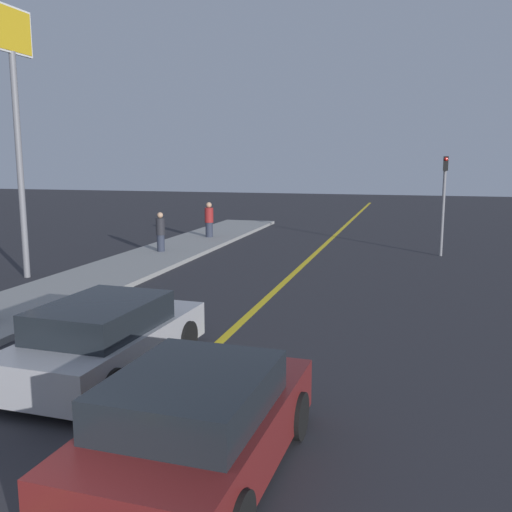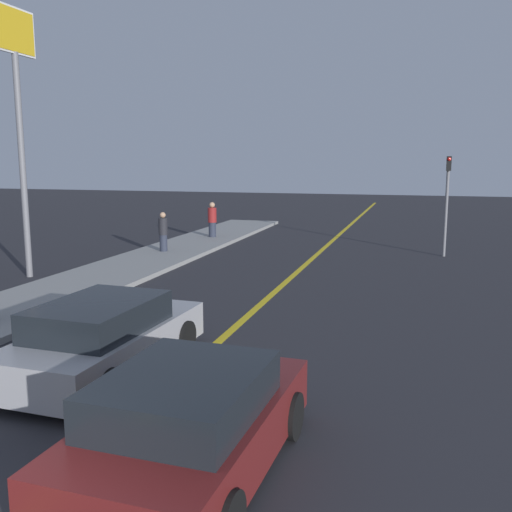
{
  "view_description": "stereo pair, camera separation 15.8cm",
  "coord_description": "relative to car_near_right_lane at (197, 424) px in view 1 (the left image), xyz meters",
  "views": [
    {
      "loc": [
        3.78,
        -3.17,
        3.74
      ],
      "look_at": [
        0.08,
        10.13,
        1.41
      ],
      "focal_mm": 40.0,
      "sensor_mm": 36.0,
      "label": 1
    },
    {
      "loc": [
        3.93,
        -3.13,
        3.74
      ],
      "look_at": [
        0.08,
        10.13,
        1.41
      ],
      "focal_mm": 40.0,
      "sensor_mm": 36.0,
      "label": 2
    }
  ],
  "objects": [
    {
      "name": "traffic_light",
      "position": [
        3.44,
        17.34,
        1.74
      ],
      "size": [
        0.18,
        0.4,
        3.87
      ],
      "color": "slate",
      "rests_on": "ground_plane"
    },
    {
      "name": "pedestrian_by_sign",
      "position": [
        -6.91,
        19.19,
        0.3
      ],
      "size": [
        0.4,
        0.4,
        1.64
      ],
      "color": "#282D3D",
      "rests_on": "sidewalk_left"
    },
    {
      "name": "car_ahead_center",
      "position": [
        -2.73,
        2.66,
        -0.0
      ],
      "size": [
        2.09,
        4.36,
        1.35
      ],
      "rotation": [
        0.0,
        0.0,
        -0.04
      ],
      "color": "#9E9EA3",
      "rests_on": "ground_plane"
    },
    {
      "name": "car_near_right_lane",
      "position": [
        0.0,
        0.0,
        0.0
      ],
      "size": [
        2.13,
        3.99,
        1.35
      ],
      "rotation": [
        0.0,
        0.0,
        -0.04
      ],
      "color": "maroon",
      "rests_on": "ground_plane"
    },
    {
      "name": "pedestrian_far_standing",
      "position": [
        -7.27,
        14.63,
        0.27
      ],
      "size": [
        0.36,
        0.36,
        1.56
      ],
      "color": "#282D3D",
      "rests_on": "sidewalk_left"
    },
    {
      "name": "road_center_line",
      "position": [
        -1.42,
        15.28,
        -0.65
      ],
      "size": [
        0.2,
        60.0,
        0.01
      ],
      "color": "gold",
      "rests_on": "ground_plane"
    },
    {
      "name": "roadside_sign",
      "position": [
        -9.59,
        9.48,
        5.44
      ],
      "size": [
        0.2,
        1.87,
        8.3
      ],
      "color": "slate",
      "rests_on": "ground_plane"
    },
    {
      "name": "sidewalk_left",
      "position": [
        -7.09,
        12.06,
        -0.58
      ],
      "size": [
        2.96,
        29.55,
        0.15
      ],
      "color": "gray",
      "rests_on": "ground_plane"
    }
  ]
}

